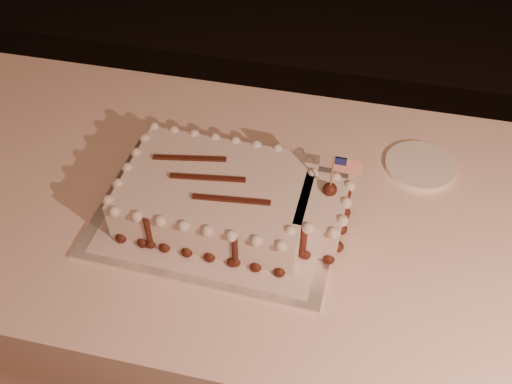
% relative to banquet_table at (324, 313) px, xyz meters
% --- Properties ---
extents(room_shell, '(6.10, 8.10, 2.90)m').
position_rel_banquet_table_xyz_m(room_shell, '(0.00, -0.60, 1.02)').
color(room_shell, black).
rests_on(room_shell, ground).
extents(banquet_table, '(2.40, 0.80, 0.75)m').
position_rel_banquet_table_xyz_m(banquet_table, '(0.00, 0.00, 0.00)').
color(banquet_table, '#FFDAC5').
rests_on(banquet_table, ground).
extents(cake_board, '(0.51, 0.39, 0.01)m').
position_rel_banquet_table_xyz_m(cake_board, '(-0.25, -0.04, 0.38)').
color(cake_board, white).
rests_on(cake_board, banquet_table).
extents(doily, '(0.45, 0.35, 0.00)m').
position_rel_banquet_table_xyz_m(doily, '(-0.25, -0.04, 0.38)').
color(doily, silver).
rests_on(doily, cake_board).
extents(sheet_cake, '(0.47, 0.28, 0.19)m').
position_rel_banquet_table_xyz_m(sheet_cake, '(-0.22, -0.04, 0.43)').
color(sheet_cake, silver).
rests_on(sheet_cake, doily).
extents(side_plate, '(0.16, 0.16, 0.01)m').
position_rel_banquet_table_xyz_m(side_plate, '(0.16, 0.19, 0.38)').
color(side_plate, white).
rests_on(side_plate, banquet_table).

